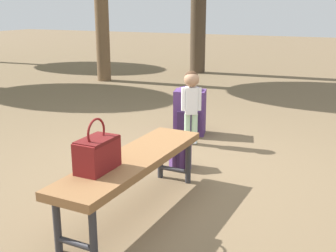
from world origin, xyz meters
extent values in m
plane|color=brown|center=(0.00, 0.00, 0.00)|extent=(40.00, 40.00, 0.00)
cube|color=brown|center=(-0.83, -0.03, 0.42)|extent=(1.61, 0.46, 0.06)
cylinder|color=#2D2D33|center=(-0.12, 0.08, 0.20)|extent=(0.05, 0.05, 0.39)
cylinder|color=#2D2D33|center=(-0.13, -0.20, 0.20)|extent=(0.05, 0.05, 0.39)
cylinder|color=#2D2D33|center=(-1.52, 0.13, 0.20)|extent=(0.05, 0.05, 0.39)
cylinder|color=#2D2D33|center=(-1.53, -0.15, 0.20)|extent=(0.05, 0.05, 0.39)
cylinder|color=#2D2D33|center=(-0.13, -0.06, 0.10)|extent=(0.05, 0.28, 0.04)
cylinder|color=#2D2D33|center=(-1.53, -0.01, 0.10)|extent=(0.05, 0.28, 0.04)
cube|color=maroon|center=(-1.16, 0.05, 0.56)|extent=(0.32, 0.19, 0.22)
cube|color=#561313|center=(-1.16, 0.05, 0.67)|extent=(0.29, 0.19, 0.02)
torus|color=maroon|center=(-1.16, 0.05, 0.72)|extent=(0.20, 0.02, 0.20)
cylinder|color=#B2D8B2|center=(0.94, 0.16, 0.18)|extent=(0.07, 0.07, 0.36)
cylinder|color=#B2D8B2|center=(0.90, 0.23, 0.18)|extent=(0.07, 0.07, 0.36)
ellipsoid|color=white|center=(0.92, 0.15, 0.02)|extent=(0.10, 0.09, 0.04)
ellipsoid|color=white|center=(0.88, 0.22, 0.02)|extent=(0.10, 0.09, 0.04)
cube|color=white|center=(0.92, 0.20, 0.51)|extent=(0.16, 0.17, 0.31)
cylinder|color=white|center=(0.96, 0.12, 0.53)|extent=(0.05, 0.05, 0.26)
cylinder|color=white|center=(0.88, 0.27, 0.53)|extent=(0.05, 0.05, 0.26)
sphere|color=#A57A5B|center=(0.92, 0.20, 0.75)|extent=(0.17, 0.17, 0.17)
sphere|color=#3F2819|center=(0.93, 0.20, 0.76)|extent=(0.16, 0.16, 0.16)
cube|color=#4C2D66|center=(1.29, 0.36, 0.27)|extent=(0.36, 0.43, 0.55)
ellipsoid|color=#4C2D66|center=(1.29, 0.36, 0.54)|extent=(0.34, 0.41, 0.12)
cube|color=#311D42|center=(1.14, 0.32, 0.19)|extent=(0.10, 0.26, 0.25)
cube|color=#311D42|center=(1.46, 0.32, 0.27)|extent=(0.04, 0.07, 0.47)
cube|color=#311D42|center=(1.42, 0.48, 0.27)|extent=(0.04, 0.07, 0.47)
torus|color=black|center=(1.29, 0.36, 0.59)|extent=(0.09, 0.04, 0.09)
cube|color=#4C2D66|center=(0.18, 0.01, 0.14)|extent=(0.23, 0.24, 0.28)
ellipsoid|color=#4C2D66|center=(0.18, 0.01, 0.27)|extent=(0.22, 0.22, 0.06)
cube|color=#311D42|center=(0.24, 0.06, 0.10)|extent=(0.10, 0.12, 0.13)
cube|color=#311D42|center=(0.09, 0.00, 0.14)|extent=(0.03, 0.03, 0.24)
cube|color=#311D42|center=(0.15, -0.07, 0.14)|extent=(0.03, 0.03, 0.24)
torus|color=#B2B2B7|center=(0.18, 0.01, 0.30)|extent=(0.04, 0.03, 0.05)
camera|label=1|loc=(-3.42, -1.52, 1.53)|focal=45.31mm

